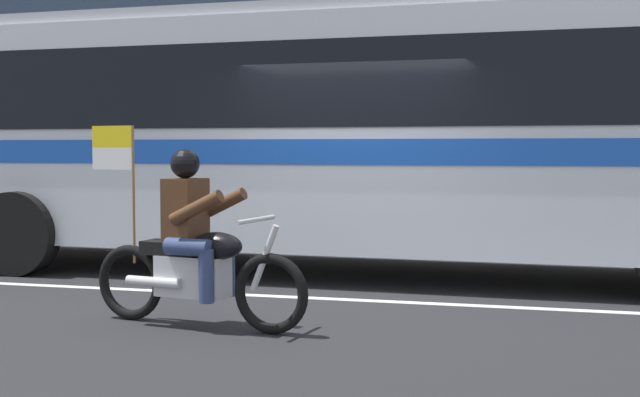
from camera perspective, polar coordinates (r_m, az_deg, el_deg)
ground_plane at (r=9.34m, az=2.06°, el=-6.24°), size 60.00×60.00×0.00m
sidewalk_curb at (r=14.30m, az=6.51°, el=-2.57°), size 28.00×3.80×0.15m
lane_center_stripe at (r=8.76m, az=1.20°, el=-6.86°), size 26.60×0.14×0.01m
transit_bus at (r=10.41m, az=2.74°, el=5.17°), size 13.18×2.98×3.22m
motorcycle_with_rider at (r=7.45m, az=-8.51°, el=-3.57°), size 2.17×0.70×1.78m
fire_hydrant at (r=13.78m, az=-8.12°, el=-0.96°), size 0.22×0.30×0.75m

